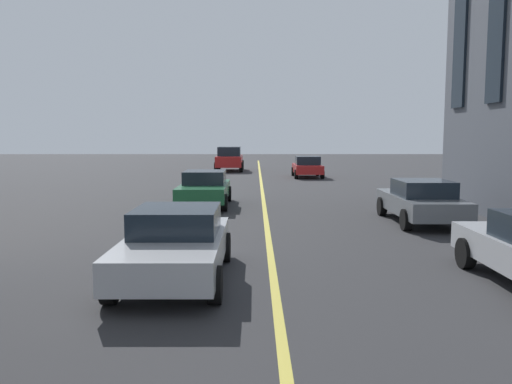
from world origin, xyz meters
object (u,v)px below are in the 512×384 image
(car_red_parked_a, at_px, (230,158))
(car_green_far, at_px, (205,188))
(car_grey_trailing, at_px, (421,201))
(car_silver_oncoming, at_px, (176,243))
(car_red_parked_b, at_px, (307,167))

(car_red_parked_a, xyz_separation_m, car_green_far, (-20.26, -0.00, -0.27))
(car_grey_trailing, distance_m, car_silver_oncoming, 9.41)
(car_grey_trailing, distance_m, car_red_parked_b, 18.10)
(car_red_parked_b, bearing_deg, car_silver_oncoming, 168.52)
(car_silver_oncoming, distance_m, car_red_parked_a, 30.80)
(car_red_parked_b, distance_m, car_green_far, 15.03)
(car_red_parked_b, height_order, car_green_far, car_red_parked_b)
(car_grey_trailing, relative_size, car_red_parked_b, 1.13)
(car_green_far, bearing_deg, car_grey_trailing, -118.96)
(car_silver_oncoming, bearing_deg, car_red_parked_a, 0.87)
(car_silver_oncoming, relative_size, car_red_parked_b, 1.13)
(car_red_parked_a, bearing_deg, car_red_parked_b, -138.96)
(car_silver_oncoming, bearing_deg, car_red_parked_b, -11.48)
(car_red_parked_b, bearing_deg, car_green_far, 158.76)
(car_red_parked_b, relative_size, car_green_far, 0.89)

